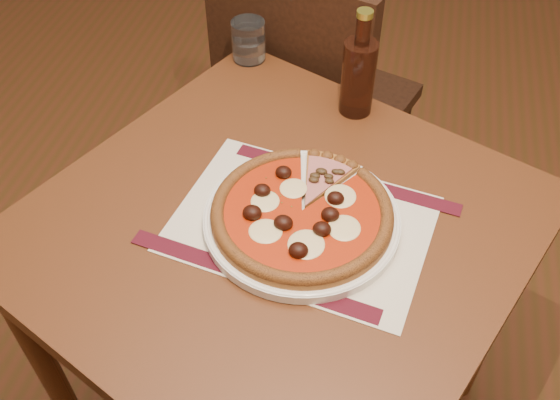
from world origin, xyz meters
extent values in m
cube|color=#5B2D1A|center=(0.00, 0.00, -0.01)|extent=(5.00, 6.00, 0.02)
cube|color=#572614|center=(0.18, -0.90, 0.73)|extent=(1.06, 1.06, 0.04)
cylinder|color=#572614|center=(-0.28, -1.08, 0.35)|extent=(0.05, 0.05, 0.71)
cylinder|color=#572614|center=(0.00, -0.44, 0.35)|extent=(0.05, 0.05, 0.71)
cylinder|color=#572614|center=(0.64, -0.73, 0.35)|extent=(0.05, 0.05, 0.71)
cube|color=black|center=(0.14, -0.18, 0.45)|extent=(0.56, 0.56, 0.04)
cylinder|color=black|center=(0.38, -0.06, 0.21)|extent=(0.04, 0.04, 0.43)
cylinder|color=black|center=(0.02, 0.06, 0.21)|extent=(0.04, 0.04, 0.43)
cylinder|color=black|center=(0.26, -0.42, 0.21)|extent=(0.04, 0.04, 0.43)
cylinder|color=black|center=(-0.10, -0.29, 0.21)|extent=(0.04, 0.04, 0.43)
cube|color=black|center=(0.08, -0.37, 0.70)|extent=(0.43, 0.18, 0.46)
cube|color=beige|center=(0.22, -0.90, 0.75)|extent=(0.48, 0.38, 0.00)
cylinder|color=white|center=(0.22, -0.90, 0.76)|extent=(0.34, 0.34, 0.02)
cylinder|color=#9A5925|center=(0.22, -0.90, 0.78)|extent=(0.31, 0.31, 0.01)
torus|color=#945120|center=(0.22, -0.90, 0.78)|extent=(0.31, 0.31, 0.02)
cylinder|color=#AD2A08|center=(0.22, -0.90, 0.78)|extent=(0.27, 0.27, 0.00)
ellipsoid|color=#D2BA8D|center=(0.20, -0.86, 0.79)|extent=(0.05, 0.05, 0.01)
ellipsoid|color=#D2BA8D|center=(0.14, -0.90, 0.79)|extent=(0.05, 0.05, 0.01)
ellipsoid|color=#D2BA8D|center=(0.19, -0.94, 0.79)|extent=(0.05, 0.05, 0.01)
ellipsoid|color=#D2BA8D|center=(0.24, -0.98, 0.79)|extent=(0.05, 0.05, 0.01)
ellipsoid|color=#D2BA8D|center=(0.27, -0.92, 0.79)|extent=(0.05, 0.05, 0.01)
ellipsoid|color=#D2BA8D|center=(0.28, -0.85, 0.79)|extent=(0.05, 0.05, 0.01)
ellipsoid|color=black|center=(0.19, -0.85, 0.80)|extent=(0.03, 0.03, 0.02)
ellipsoid|color=black|center=(0.14, -0.88, 0.80)|extent=(0.03, 0.03, 0.02)
ellipsoid|color=black|center=(0.16, -0.93, 0.80)|extent=(0.03, 0.03, 0.02)
ellipsoid|color=black|center=(0.17, -0.98, 0.80)|extent=(0.03, 0.03, 0.02)
ellipsoid|color=black|center=(0.23, -0.96, 0.80)|extent=(0.03, 0.03, 0.02)
ellipsoid|color=black|center=(0.29, -0.97, 0.80)|extent=(0.03, 0.03, 0.02)
ellipsoid|color=black|center=(0.28, -0.91, 0.80)|extent=(0.03, 0.03, 0.02)
ellipsoid|color=black|center=(0.30, -0.85, 0.80)|extent=(0.03, 0.03, 0.02)
ellipsoid|color=#3A2715|center=(0.24, -0.85, 0.79)|extent=(0.02, 0.01, 0.01)
ellipsoid|color=#3A2715|center=(0.25, -0.81, 0.79)|extent=(0.02, 0.01, 0.01)
ellipsoid|color=#3A2715|center=(0.24, -0.84, 0.79)|extent=(0.02, 0.01, 0.01)
ellipsoid|color=#3A2715|center=(0.24, -0.80, 0.79)|extent=(0.02, 0.01, 0.01)
ellipsoid|color=#3A2715|center=(0.23, -0.84, 0.79)|extent=(0.02, 0.01, 0.01)
ellipsoid|color=#3A2715|center=(0.23, -0.80, 0.79)|extent=(0.02, 0.01, 0.01)
ellipsoid|color=#3A2715|center=(0.22, -0.84, 0.79)|extent=(0.02, 0.01, 0.01)
cylinder|color=white|center=(0.00, -0.43, 0.80)|extent=(0.09, 0.09, 0.09)
cylinder|color=#35160D|center=(0.27, -0.57, 0.83)|extent=(0.07, 0.07, 0.16)
cylinder|color=#35160D|center=(0.27, -0.57, 0.93)|extent=(0.03, 0.03, 0.07)
cylinder|color=olive|center=(0.27, -0.57, 0.97)|extent=(0.03, 0.03, 0.01)
camera|label=1|loc=(0.34, -1.61, 1.56)|focal=40.00mm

